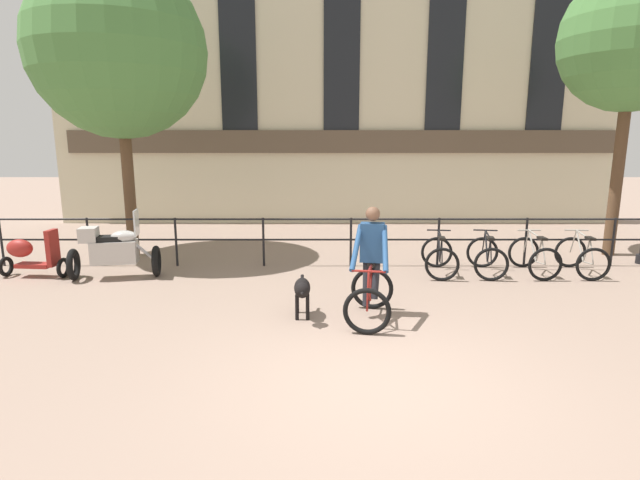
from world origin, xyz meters
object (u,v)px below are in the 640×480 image
(cyclist_with_bike, at_px, (370,270))
(parked_bicycle_mid_right, at_px, (533,257))
(parked_motorcycle, at_px, (113,250))
(parked_bicycle_near_lamp, at_px, (439,257))
(parked_bicycle_far_end, at_px, (581,257))
(parked_scooter, at_px, (30,254))
(parked_bicycle_mid_left, at_px, (486,257))
(dog, at_px, (302,290))

(cyclist_with_bike, xyz_separation_m, parked_bicycle_mid_right, (3.56, 2.51, -0.41))
(parked_motorcycle, bearing_deg, parked_bicycle_near_lamp, -97.58)
(parked_motorcycle, height_order, parked_bicycle_far_end, parked_motorcycle)
(parked_bicycle_far_end, bearing_deg, parked_motorcycle, 5.80)
(parked_bicycle_far_end, bearing_deg, parked_scooter, 5.06)
(cyclist_with_bike, relative_size, parked_bicycle_far_end, 1.47)
(parked_bicycle_mid_left, relative_size, parked_bicycle_far_end, 1.04)
(parked_motorcycle, xyz_separation_m, parked_bicycle_mid_right, (8.37, 0.31, -0.20))
(dog, bearing_deg, parked_motorcycle, 147.49)
(parked_bicycle_far_end, bearing_deg, cyclist_with_bike, 32.96)
(parked_motorcycle, relative_size, parked_scooter, 1.34)
(parked_bicycle_far_end, bearing_deg, dog, 28.47)
(parked_bicycle_mid_left, bearing_deg, parked_motorcycle, 11.03)
(cyclist_with_bike, xyz_separation_m, parked_bicycle_mid_left, (2.60, 2.51, -0.41))
(parked_scooter, bearing_deg, cyclist_with_bike, -104.61)
(dog, relative_size, parked_bicycle_near_lamp, 0.79)
(cyclist_with_bike, distance_m, dog, 1.09)
(parked_bicycle_near_lamp, height_order, parked_bicycle_mid_left, same)
(parked_bicycle_near_lamp, height_order, parked_scooter, parked_scooter)
(parked_motorcycle, height_order, parked_bicycle_mid_left, parked_motorcycle)
(cyclist_with_bike, xyz_separation_m, parked_bicycle_far_end, (4.52, 2.51, -0.41))
(parked_motorcycle, relative_size, parked_bicycle_near_lamp, 1.47)
(dog, height_order, parked_scooter, parked_scooter)
(dog, relative_size, parked_bicycle_mid_left, 0.78)
(dog, bearing_deg, parked_bicycle_mid_left, 33.09)
(parked_motorcycle, xyz_separation_m, parked_bicycle_near_lamp, (6.45, 0.31, -0.20))
(parked_motorcycle, bearing_deg, dog, -131.01)
(parked_bicycle_far_end, bearing_deg, parked_bicycle_mid_left, 3.90)
(cyclist_with_bike, relative_size, parked_bicycle_mid_right, 1.53)
(dog, distance_m, parked_bicycle_near_lamp, 3.70)
(parked_bicycle_near_lamp, bearing_deg, cyclist_with_bike, 64.19)
(cyclist_with_bike, bearing_deg, parked_bicycle_mid_left, 53.55)
(parked_bicycle_mid_right, bearing_deg, cyclist_with_bike, 35.30)
(parked_motorcycle, height_order, parked_scooter, parked_motorcycle)
(parked_motorcycle, distance_m, parked_scooter, 1.68)
(cyclist_with_bike, distance_m, parked_bicycle_far_end, 5.19)
(cyclist_with_bike, xyz_separation_m, parked_motorcycle, (-4.80, 2.20, -0.20))
(parked_motorcycle, distance_m, parked_bicycle_mid_left, 7.42)
(parked_motorcycle, height_order, parked_bicycle_mid_right, parked_motorcycle)
(parked_bicycle_far_end, bearing_deg, parked_bicycle_near_lamp, 3.91)
(parked_motorcycle, bearing_deg, parked_bicycle_far_end, -98.43)
(parked_bicycle_mid_left, height_order, parked_bicycle_mid_right, same)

